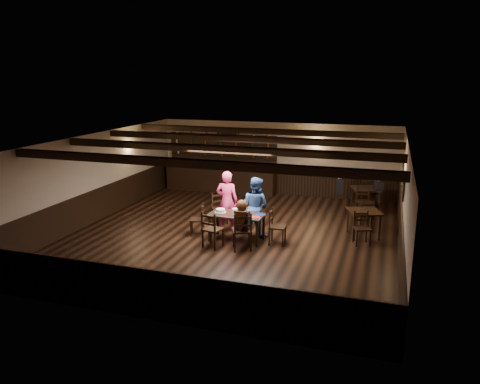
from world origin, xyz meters
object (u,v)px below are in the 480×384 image
(bar_counter, at_px, (221,173))
(chair_near_right, at_px, (242,229))
(dining_table, at_px, (237,217))
(man_blue, at_px, (256,206))
(cake, at_px, (221,211))
(chair_near_left, at_px, (211,227))
(woman_pink, at_px, (227,201))

(bar_counter, bearing_deg, chair_near_right, -64.92)
(bar_counter, bearing_deg, dining_table, -65.50)
(man_blue, bearing_deg, cake, 55.73)
(chair_near_left, distance_m, chair_near_right, 0.85)
(chair_near_left, bearing_deg, man_blue, 59.39)
(woman_pink, relative_size, bar_counter, 0.39)
(chair_near_right, relative_size, woman_pink, 0.58)
(chair_near_left, relative_size, cake, 3.21)
(cake, height_order, bar_counter, bar_counter)
(chair_near_left, xyz_separation_m, bar_counter, (-1.89, 5.91, 0.15))
(chair_near_right, xyz_separation_m, cake, (-0.86, 0.73, 0.19))
(chair_near_right, bearing_deg, woman_pink, 122.92)
(chair_near_left, height_order, bar_counter, bar_counter)
(woman_pink, height_order, bar_counter, bar_counter)
(chair_near_right, relative_size, bar_counter, 0.23)
(dining_table, height_order, bar_counter, bar_counter)
(chair_near_right, bearing_deg, chair_near_left, -175.19)
(dining_table, height_order, man_blue, man_blue)
(dining_table, distance_m, bar_counter, 5.66)
(dining_table, xyz_separation_m, man_blue, (0.36, 0.61, 0.18))
(bar_counter, bearing_deg, chair_near_left, -72.28)
(chair_near_left, relative_size, woman_pink, 0.56)
(man_blue, bearing_deg, chair_near_right, 112.28)
(chair_near_right, height_order, woman_pink, woman_pink)
(cake, bearing_deg, chair_near_right, -40.05)
(dining_table, bearing_deg, cake, 175.90)
(man_blue, height_order, cake, man_blue)
(man_blue, height_order, bar_counter, bar_counter)
(woman_pink, bearing_deg, man_blue, 170.32)
(chair_near_left, distance_m, cake, 0.83)
(woman_pink, bearing_deg, chair_near_right, 120.78)
(chair_near_right, relative_size, man_blue, 0.61)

